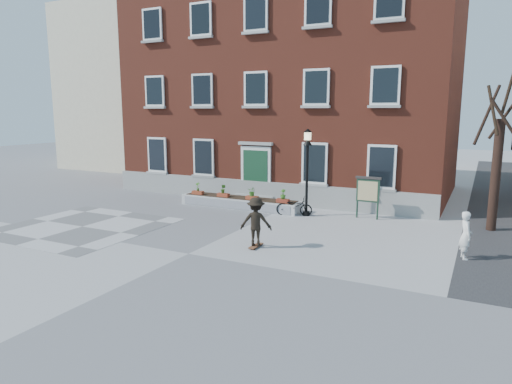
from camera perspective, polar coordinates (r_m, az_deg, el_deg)
The scene contains 11 objects.
ground at distance 15.50m, azimuth -8.44°, elevation -7.65°, with size 100.00×100.00×0.00m, color #9A9A9D.
checker_patch at distance 20.11m, azimuth -20.89°, elevation -4.07°, with size 6.00×6.00×0.01m, color #5F5F62.
distant_building at distance 41.66m, azimuth -13.17°, elevation 12.33°, with size 10.00×12.00×13.00m, color beige.
bicycle at distance 20.76m, azimuth 4.79°, elevation -1.79°, with size 0.57×1.63×0.86m, color black.
bystander at distance 16.09m, azimuth 24.73°, elevation -4.94°, with size 0.57×0.37×1.56m, color white.
brick_building at distance 28.11m, azimuth 4.78°, elevation 13.35°, with size 18.40×10.85×12.60m.
planter_assembly at distance 22.35m, azimuth -2.01°, elevation -1.23°, with size 6.20×1.12×1.15m.
bare_tree at distance 20.11m, azimuth 27.93°, elevation 3.49°, with size 1.83×1.83×6.16m.
lamp_post at distance 20.48m, azimuth 6.42°, elevation 3.99°, with size 0.40×0.40×3.93m.
notice_board at distance 20.55m, azimuth 13.82°, elevation 0.19°, with size 1.10×0.16×1.87m.
skateboarder at distance 15.79m, azimuth -0.02°, elevation -3.73°, with size 1.25×0.97×1.78m.
Camera 1 is at (8.61, -12.00, 4.70)m, focal length 32.00 mm.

